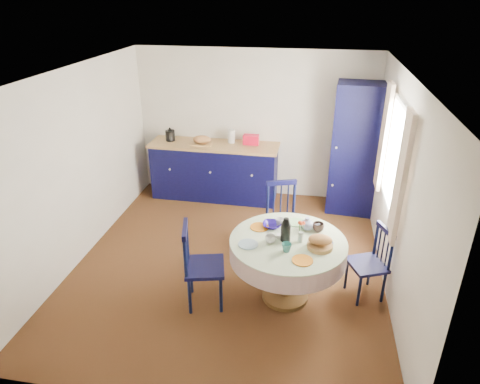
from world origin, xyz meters
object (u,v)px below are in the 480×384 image
object	(u,v)px
dining_table	(288,250)
mug_a	(271,239)
chair_right	(370,262)
mug_c	(318,227)
pantry_cabinet	(355,150)
kitchen_counter	(215,170)
chair_far	(283,219)
chair_left	(201,265)
mug_d	(280,222)
cobalt_bowl	(272,225)
mug_b	(287,247)

from	to	relation	value
dining_table	mug_a	bearing A→B (deg)	-158.73
chair_right	mug_c	world-z (taller)	chair_right
pantry_cabinet	dining_table	size ratio (longest dim) A/B	1.59
kitchen_counter	chair_far	bearing A→B (deg)	-49.69
dining_table	mug_a	size ratio (longest dim) A/B	11.37
dining_table	mug_c	bearing A→B (deg)	39.60
chair_left	mug_d	distance (m)	1.05
chair_far	cobalt_bowl	xyz separation A→B (m)	(-0.08, -0.71, 0.31)
pantry_cabinet	cobalt_bowl	world-z (taller)	pantry_cabinet
mug_b	mug_a	bearing A→B (deg)	141.77
dining_table	mug_d	xyz separation A→B (m)	(-0.13, 0.31, 0.17)
pantry_cabinet	chair_far	size ratio (longest dim) A/B	2.04
mug_c	chair_right	bearing A→B (deg)	-3.47
mug_b	mug_c	size ratio (longest dim) A/B	0.82
chair_right	mug_d	xyz separation A→B (m)	(-1.08, 0.08, 0.39)
mug_d	chair_right	bearing A→B (deg)	-4.37
mug_c	cobalt_bowl	world-z (taller)	mug_c
chair_far	mug_a	bearing A→B (deg)	-110.65
pantry_cabinet	mug_c	size ratio (longest dim) A/B	16.05
mug_c	pantry_cabinet	bearing A→B (deg)	76.27
mug_a	mug_c	bearing A→B (deg)	33.34
mug_b	mug_d	xyz separation A→B (m)	(-0.12, 0.53, -0.00)
chair_far	mug_a	xyz separation A→B (m)	(-0.06, -1.05, 0.33)
mug_d	cobalt_bowl	size ratio (longest dim) A/B	0.48
mug_d	kitchen_counter	bearing A→B (deg)	120.39
mug_c	mug_d	world-z (taller)	mug_c
mug_b	mug_d	bearing A→B (deg)	102.69
chair_far	chair_right	size ratio (longest dim) A/B	1.13
chair_far	chair_right	xyz separation A→B (m)	(1.09, -0.75, -0.06)
pantry_cabinet	chair_right	bearing A→B (deg)	-83.15
chair_left	mug_b	xyz separation A→B (m)	(0.95, 0.02, 0.33)
chair_left	mug_c	bearing A→B (deg)	-81.74
dining_table	chair_left	world-z (taller)	dining_table
chair_far	mug_c	distance (m)	0.91
pantry_cabinet	cobalt_bowl	distance (m)	2.44
chair_far	pantry_cabinet	bearing A→B (deg)	38.47
kitchen_counter	pantry_cabinet	distance (m)	2.37
chair_far	mug_c	world-z (taller)	chair_far
dining_table	cobalt_bowl	xyz separation A→B (m)	(-0.22, 0.26, 0.15)
mug_b	mug_d	size ratio (longest dim) A/B	1.02
pantry_cabinet	cobalt_bowl	xyz separation A→B (m)	(-1.07, -2.18, -0.22)
mug_b	cobalt_bowl	size ratio (longest dim) A/B	0.49
dining_table	chair_right	size ratio (longest dim) A/B	1.45
chair_left	mug_a	bearing A→B (deg)	-90.85
dining_table	cobalt_bowl	size ratio (longest dim) A/B	6.00
dining_table	chair_far	bearing A→B (deg)	98.27
dining_table	mug_d	size ratio (longest dim) A/B	12.62
mug_a	mug_c	size ratio (longest dim) A/B	0.89
chair_left	mug_d	world-z (taller)	chair_left
kitchen_counter	mug_d	xyz separation A→B (m)	(1.32, -2.25, 0.35)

